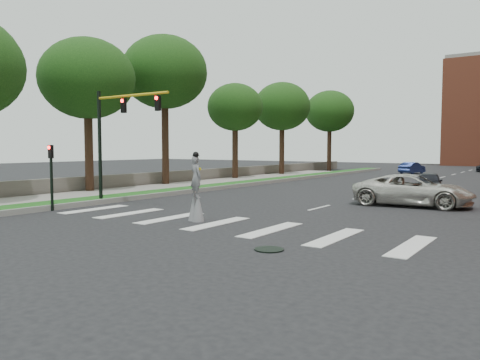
% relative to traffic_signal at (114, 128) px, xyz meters
% --- Properties ---
extents(ground_plane, '(160.00, 160.00, 0.00)m').
position_rel_traffic_signal_xyz_m(ground_plane, '(9.78, -3.00, -4.15)').
color(ground_plane, black).
rests_on(ground_plane, ground).
extents(grass_median, '(2.00, 60.00, 0.25)m').
position_rel_traffic_signal_xyz_m(grass_median, '(-1.72, 17.00, -4.03)').
color(grass_median, '#164F16').
rests_on(grass_median, ground).
extents(median_curb, '(0.20, 60.00, 0.28)m').
position_rel_traffic_signal_xyz_m(median_curb, '(-0.67, 17.00, -4.01)').
color(median_curb, gray).
rests_on(median_curb, ground).
extents(sidewalk_left, '(4.00, 60.00, 0.18)m').
position_rel_traffic_signal_xyz_m(sidewalk_left, '(-4.72, 7.00, -4.06)').
color(sidewalk_left, gray).
rests_on(sidewalk_left, ground).
extents(stone_wall, '(0.50, 56.00, 1.10)m').
position_rel_traffic_signal_xyz_m(stone_wall, '(-7.22, 19.00, -3.60)').
color(stone_wall, '#57514A').
rests_on(stone_wall, ground).
extents(manhole, '(0.90, 0.90, 0.04)m').
position_rel_traffic_signal_xyz_m(manhole, '(12.78, -5.00, -4.13)').
color(manhole, black).
rests_on(manhole, ground).
extents(traffic_signal, '(5.30, 0.23, 6.20)m').
position_rel_traffic_signal_xyz_m(traffic_signal, '(0.00, 0.00, 0.00)').
color(traffic_signal, black).
rests_on(traffic_signal, ground).
extents(secondary_signal, '(0.25, 0.21, 3.23)m').
position_rel_traffic_signal_xyz_m(secondary_signal, '(-0.52, -3.50, -2.20)').
color(secondary_signal, black).
rests_on(secondary_signal, ground).
extents(stilt_performer, '(0.82, 0.63, 2.93)m').
position_rel_traffic_signal_xyz_m(stilt_performer, '(7.35, -1.95, -2.99)').
color(stilt_performer, black).
rests_on(stilt_performer, ground).
extents(suv_crossing, '(6.24, 3.23, 1.68)m').
position_rel_traffic_signal_xyz_m(suv_crossing, '(13.54, 8.50, -3.31)').
color(suv_crossing, silver).
rests_on(suv_crossing, ground).
extents(car_near, '(2.54, 4.44, 1.42)m').
position_rel_traffic_signal_xyz_m(car_near, '(12.57, 16.45, -3.44)').
color(car_near, black).
rests_on(car_near, ground).
extents(car_mid, '(2.21, 4.37, 1.37)m').
position_rel_traffic_signal_xyz_m(car_mid, '(5.47, 39.70, -3.46)').
color(car_mid, navy).
rests_on(car_mid, ground).
extents(tree_1, '(6.34, 6.34, 10.40)m').
position_rel_traffic_signal_xyz_m(tree_1, '(-6.40, 3.23, 3.52)').
color(tree_1, black).
rests_on(tree_1, ground).
extents(tree_2, '(6.82, 6.82, 11.97)m').
position_rel_traffic_signal_xyz_m(tree_2, '(-6.29, 10.52, 4.87)').
color(tree_2, black).
rests_on(tree_2, ground).
extents(tree_3, '(5.32, 5.32, 9.20)m').
position_rel_traffic_signal_xyz_m(tree_3, '(-5.91, 19.70, 2.73)').
color(tree_3, black).
rests_on(tree_3, ground).
extents(tree_4, '(6.19, 6.19, 10.23)m').
position_rel_traffic_signal_xyz_m(tree_4, '(-5.56, 28.14, 3.41)').
color(tree_4, black).
rests_on(tree_4, ground).
extents(tree_5, '(6.37, 6.37, 10.56)m').
position_rel_traffic_signal_xyz_m(tree_5, '(-5.44, 40.62, 3.66)').
color(tree_5, black).
rests_on(tree_5, ground).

